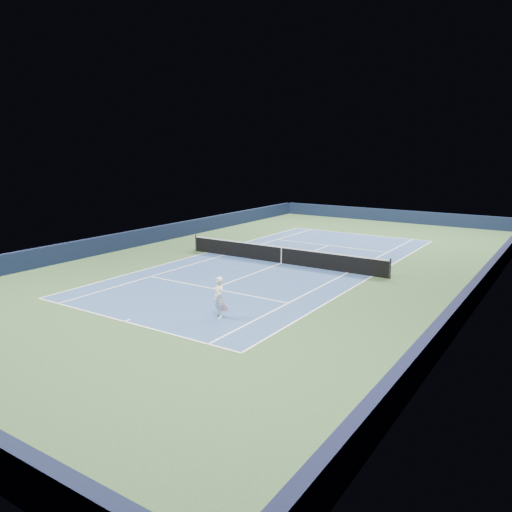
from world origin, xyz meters
The scene contains 19 objects.
ground centered at (0.00, 0.00, 0.00)m, with size 40.00×40.00×0.00m, color #2E4A28.
wall_far centered at (0.00, 19.82, 0.55)m, with size 22.00×0.35×1.10m, color #101932.
wall_right centered at (10.82, 0.00, 0.55)m, with size 0.35×40.00×1.10m, color black.
wall_left centered at (-10.82, 0.00, 0.55)m, with size 0.35×40.00×1.10m, color black.
court_surface centered at (0.00, 0.00, 0.00)m, with size 10.97×23.77×0.01m, color navy.
baseline_far centered at (0.00, 11.88, 0.01)m, with size 10.97×0.08×0.00m, color white.
baseline_near centered at (0.00, -11.88, 0.01)m, with size 10.97×0.08×0.00m, color white.
sideline_doubles_right centered at (5.49, 0.00, 0.01)m, with size 0.08×23.77×0.00m, color white.
sideline_doubles_left centered at (-5.49, 0.00, 0.01)m, with size 0.08×23.77×0.00m, color white.
sideline_singles_right centered at (4.12, 0.00, 0.01)m, with size 0.08×23.77×0.00m, color white.
sideline_singles_left centered at (-4.12, 0.00, 0.01)m, with size 0.08×23.77×0.00m, color white.
service_line_far centered at (0.00, 6.40, 0.01)m, with size 8.23×0.08×0.00m, color white.
service_line_near centered at (0.00, -6.40, 0.01)m, with size 8.23×0.08×0.00m, color white.
center_service_line centered at (0.00, 0.00, 0.01)m, with size 0.08×12.80×0.00m, color white.
center_mark_far centered at (0.00, 11.73, 0.01)m, with size 0.08×0.30×0.00m, color white.
center_mark_near centered at (0.00, -11.73, 0.01)m, with size 0.08×0.30×0.00m, color white.
tennis_net centered at (0.00, 0.00, 0.50)m, with size 12.90×0.10×1.07m.
sponsor_cube centered at (-6.40, 0.60, 0.40)m, with size 0.58×0.51×0.79m.
tennis_player centered at (2.74, -9.48, 0.82)m, with size 0.81×1.33×1.79m.
Camera 1 is at (14.23, -24.30, 6.54)m, focal length 35.00 mm.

